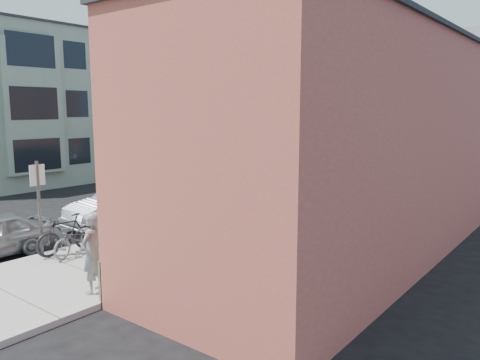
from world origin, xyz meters
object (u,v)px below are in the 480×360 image
Objects in this scene: tree_leafy_far at (401,74)px; parked_bike_a at (67,234)px; patio_chair_b at (196,245)px; patron_grey at (92,253)px; sign_post at (39,200)px; parking_meter_far at (287,176)px; parking_meter_near at (127,210)px; patron_green at (137,236)px; utility_pole_near at (228,85)px; car_3 at (291,174)px; car_1 at (129,204)px; bus at (355,144)px; tree_bare at (291,142)px; tree_leafy_mid at (367,101)px; car_2 at (225,184)px; patio_chair_a at (167,253)px; parked_bike_b at (77,238)px; cyclist at (164,221)px.

tree_leafy_far is 27.81m from parked_bike_a.
patron_grey is (-0.26, -3.21, 0.52)m from patio_chair_b.
sign_post is 13.48m from parking_meter_far.
patron_green is at bearing -33.93° from parking_meter_near.
utility_pole_near reaches higher than parked_bike_a.
patron_grey is 0.38× the size of car_3.
car_1 is 11.68m from car_3.
car_1 reaches higher than parked_bike_a.
patron_grey is 0.19× the size of bus.
tree_leafy_mid is (0.00, 8.94, 2.13)m from tree_bare.
patron_green is 0.34× the size of car_1.
bus reaches higher than car_1.
parking_meter_far is 3.56m from car_2.
patron_grey is 32.94m from bus.
tree_bare is 0.53× the size of bus.
parked_bike_b is at bearing -153.17° from patio_chair_a.
patron_green is at bearing -69.21° from utility_pole_near.
car_1 is at bearing 153.62° from patio_chair_b.
patio_chair_b is (3.71, -5.92, -4.82)m from utility_pole_near.
parked_bike_a is at bearing -90.44° from tree_leafy_mid.
tree_leafy_mid reaches higher than car_2.
tree_bare reaches higher than car_3.
patron_grey reaches higher than car_1.
patio_chair_a is (3.69, 1.49, -1.24)m from sign_post.
parking_meter_far reaches higher than patio_chair_b.
bus is (-4.98, 3.52, -5.54)m from tree_leafy_far.
tree_leafy_far is 27.28m from patron_green.
car_1 is at bearing -78.44° from bus.
tree_leafy_mid is 0.72× the size of tree_leafy_far.
sign_post is 1.31m from parked_bike_a.
sign_post reaches higher than patron_grey.
utility_pole_near is at bearing -91.76° from tree_leafy_mid.
bus reaches higher than car_2.
bus reaches higher than parked_bike_b.
patron_green is 2.00m from cyclist.
parking_meter_near is 0.22× the size of car_2.
bus reaches higher than patron_green.
sign_post reaches higher than bus.
parked_bike_a is 15.53m from car_3.
sign_post is at bearing -76.52° from bus.
tree_leafy_mid is at bearing 88.82° from sign_post.
utility_pole_near is 8.90m from patron_green.
bus is (-4.43, 28.10, 0.40)m from parking_meter_near.
tree_bare reaches higher than parking_meter_near.
patio_chair_a is 2.23m from patron_grey.
bus is at bearing 98.95° from parking_meter_near.
utility_pole_near is at bearing -95.32° from tree_bare.
tree_leafy_mid is 7.38m from car_3.
utility_pole_near reaches higher than parking_meter_far.
tree_leafy_far reaches higher than parked_bike_b.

